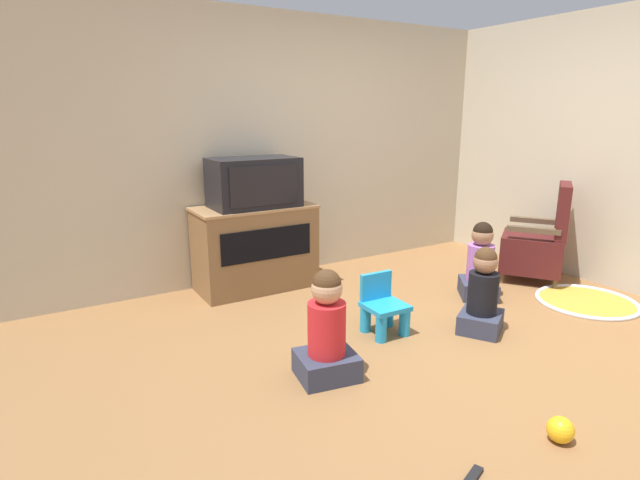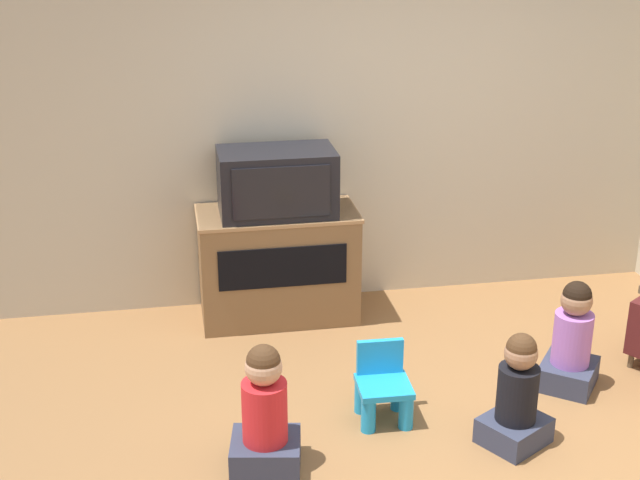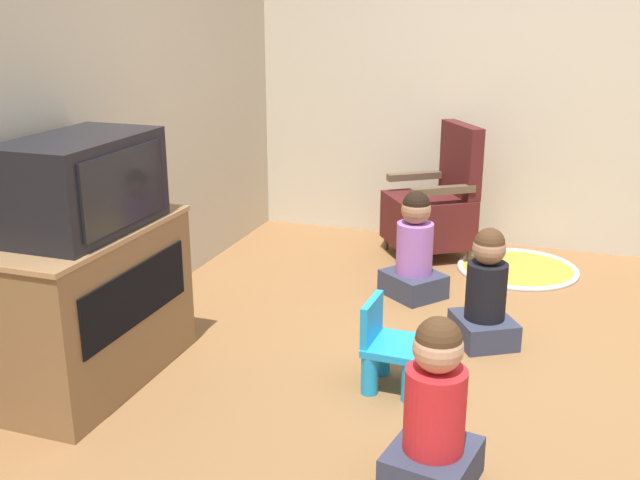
# 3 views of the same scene
# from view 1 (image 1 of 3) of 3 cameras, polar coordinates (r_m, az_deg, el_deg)

# --- Properties ---
(ground_plane) EXTENTS (30.00, 30.00, 0.00)m
(ground_plane) POSITION_cam_1_polar(r_m,az_deg,el_deg) (3.85, 14.81, -11.03)
(ground_plane) COLOR olive
(wall_back) EXTENTS (5.26, 0.12, 2.55)m
(wall_back) POSITION_cam_1_polar(r_m,az_deg,el_deg) (5.03, -5.25, 10.39)
(wall_back) COLOR beige
(wall_back) RESTS_ON ground_plane
(tv_cabinet) EXTENTS (1.10, 0.55, 0.79)m
(tv_cabinet) POSITION_cam_1_polar(r_m,az_deg,el_deg) (4.70, -7.41, -0.72)
(tv_cabinet) COLOR brown
(tv_cabinet) RESTS_ON ground_plane
(television) EXTENTS (0.78, 0.46, 0.44)m
(television) POSITION_cam_1_polar(r_m,az_deg,el_deg) (4.56, -7.54, 6.53)
(television) COLOR black
(television) RESTS_ON tv_cabinet
(black_armchair) EXTENTS (0.75, 0.76, 0.97)m
(black_armchair) POSITION_cam_1_polar(r_m,az_deg,el_deg) (5.32, 23.57, -0.44)
(black_armchair) COLOR brown
(black_armchair) RESTS_ON ground_plane
(yellow_kid_chair) EXTENTS (0.31, 0.30, 0.44)m
(yellow_kid_chair) POSITION_cam_1_polar(r_m,az_deg,el_deg) (3.81, 7.26, -7.90)
(yellow_kid_chair) COLOR #1E99DB
(yellow_kid_chair) RESTS_ON ground_plane
(play_mat) EXTENTS (0.84, 0.84, 0.04)m
(play_mat) POSITION_cam_1_polar(r_m,az_deg,el_deg) (4.99, 28.16, -6.21)
(play_mat) COLOR gold
(play_mat) RESTS_ON ground_plane
(child_watching_left) EXTENTS (0.41, 0.37, 0.71)m
(child_watching_left) POSITION_cam_1_polar(r_m,az_deg,el_deg) (3.13, 0.76, -10.45)
(child_watching_left) COLOR #33384C
(child_watching_left) RESTS_ON ground_plane
(child_watching_center) EXTENTS (0.44, 0.43, 0.66)m
(child_watching_center) POSITION_cam_1_polar(r_m,az_deg,el_deg) (3.96, 18.09, -6.04)
(child_watching_center) COLOR #33384C
(child_watching_center) RESTS_ON ground_plane
(child_watching_right) EXTENTS (0.46, 0.47, 0.69)m
(child_watching_right) POSITION_cam_1_polar(r_m,az_deg,el_deg) (4.67, 17.82, -2.73)
(child_watching_right) COLOR #33384C
(child_watching_right) RESTS_ON ground_plane
(toy_ball) EXTENTS (0.13, 0.13, 0.13)m
(toy_ball) POSITION_cam_1_polar(r_m,az_deg,el_deg) (2.95, 25.79, -18.95)
(toy_ball) COLOR yellow
(toy_ball) RESTS_ON ground_plane
(remote_control) EXTENTS (0.16, 0.09, 0.02)m
(remote_control) POSITION_cam_1_polar(r_m,az_deg,el_deg) (2.61, 17.07, -24.43)
(remote_control) COLOR black
(remote_control) RESTS_ON ground_plane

